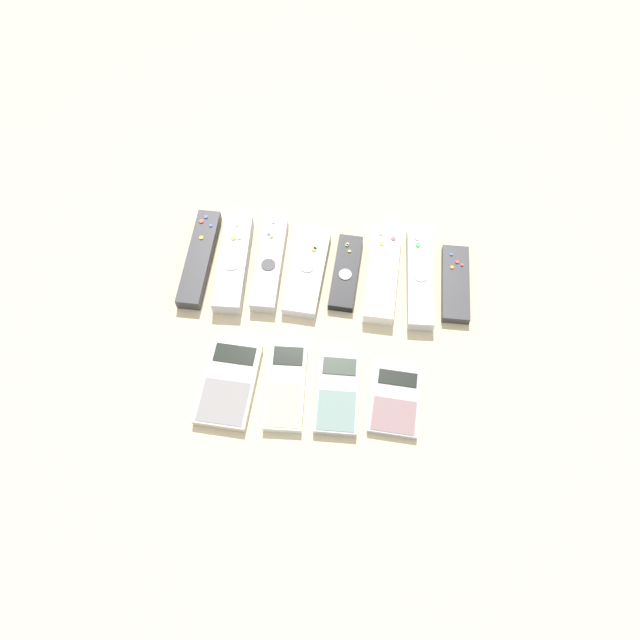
{
  "coord_description": "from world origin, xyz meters",
  "views": [
    {
      "loc": [
        0.06,
        -0.49,
        0.95
      ],
      "look_at": [
        0.0,
        0.03,
        0.01
      ],
      "focal_mm": 35.0,
      "sensor_mm": 36.0,
      "label": 1
    }
  ],
  "objects_px": {
    "remote_3": "(307,272)",
    "remote_2": "(270,262)",
    "remote_0": "(199,258)",
    "calculator_2": "(338,394)",
    "remote_1": "(233,263)",
    "calculator_0": "(229,384)",
    "calculator_3": "(395,401)",
    "remote_4": "(346,272)",
    "calculator_1": "(286,386)",
    "remote_7": "(455,284)",
    "remote_5": "(383,275)",
    "remote_6": "(420,278)"
  },
  "relations": [
    {
      "from": "remote_1",
      "to": "remote_6",
      "type": "bearing_deg",
      "value": -1.79
    },
    {
      "from": "remote_1",
      "to": "calculator_1",
      "type": "xyz_separation_m",
      "value": [
        0.13,
        -0.23,
        -0.01
      ]
    },
    {
      "from": "calculator_0",
      "to": "calculator_1",
      "type": "distance_m",
      "value": 0.09
    },
    {
      "from": "remote_3",
      "to": "remote_1",
      "type": "bearing_deg",
      "value": -177.52
    },
    {
      "from": "remote_2",
      "to": "remote_3",
      "type": "distance_m",
      "value": 0.07
    },
    {
      "from": "remote_3",
      "to": "remote_2",
      "type": "bearing_deg",
      "value": 173.99
    },
    {
      "from": "remote_5",
      "to": "remote_7",
      "type": "relative_size",
      "value": 1.23
    },
    {
      "from": "remote_7",
      "to": "calculator_0",
      "type": "distance_m",
      "value": 0.44
    },
    {
      "from": "remote_3",
      "to": "remote_5",
      "type": "xyz_separation_m",
      "value": [
        0.14,
        0.01,
        0.0
      ]
    },
    {
      "from": "calculator_1",
      "to": "remote_2",
      "type": "bearing_deg",
      "value": 101.65
    },
    {
      "from": "remote_1",
      "to": "remote_5",
      "type": "bearing_deg",
      "value": -1.62
    },
    {
      "from": "remote_3",
      "to": "remote_4",
      "type": "bearing_deg",
      "value": 8.96
    },
    {
      "from": "remote_0",
      "to": "remote_7",
      "type": "distance_m",
      "value": 0.47
    },
    {
      "from": "calculator_0",
      "to": "calculator_2",
      "type": "height_order",
      "value": "same"
    },
    {
      "from": "remote_6",
      "to": "calculator_3",
      "type": "relative_size",
      "value": 1.75
    },
    {
      "from": "remote_0",
      "to": "calculator_2",
      "type": "height_order",
      "value": "remote_0"
    },
    {
      "from": "remote_6",
      "to": "remote_7",
      "type": "relative_size",
      "value": 1.31
    },
    {
      "from": "remote_2",
      "to": "calculator_1",
      "type": "height_order",
      "value": "remote_2"
    },
    {
      "from": "remote_2",
      "to": "calculator_1",
      "type": "bearing_deg",
      "value": -76.17
    },
    {
      "from": "calculator_1",
      "to": "remote_1",
      "type": "bearing_deg",
      "value": 116.28
    },
    {
      "from": "remote_3",
      "to": "calculator_2",
      "type": "xyz_separation_m",
      "value": [
        0.08,
        -0.23,
        -0.0
      ]
    },
    {
      "from": "remote_2",
      "to": "remote_7",
      "type": "xyz_separation_m",
      "value": [
        0.34,
        -0.0,
        -0.0
      ]
    },
    {
      "from": "remote_5",
      "to": "remote_3",
      "type": "bearing_deg",
      "value": -175.63
    },
    {
      "from": "calculator_2",
      "to": "calculator_3",
      "type": "relative_size",
      "value": 1.18
    },
    {
      "from": "remote_0",
      "to": "remote_2",
      "type": "height_order",
      "value": "same"
    },
    {
      "from": "remote_4",
      "to": "remote_5",
      "type": "relative_size",
      "value": 0.82
    },
    {
      "from": "calculator_0",
      "to": "remote_2",
      "type": "bearing_deg",
      "value": 84.76
    },
    {
      "from": "remote_7",
      "to": "calculator_3",
      "type": "height_order",
      "value": "remote_7"
    },
    {
      "from": "remote_3",
      "to": "remote_4",
      "type": "height_order",
      "value": "remote_3"
    },
    {
      "from": "calculator_2",
      "to": "calculator_1",
      "type": "bearing_deg",
      "value": 175.6
    },
    {
      "from": "remote_0",
      "to": "remote_1",
      "type": "height_order",
      "value": "remote_1"
    },
    {
      "from": "remote_0",
      "to": "calculator_2",
      "type": "bearing_deg",
      "value": -40.27
    },
    {
      "from": "remote_0",
      "to": "remote_3",
      "type": "bearing_deg",
      "value": -1.64
    },
    {
      "from": "remote_7",
      "to": "calculator_0",
      "type": "height_order",
      "value": "remote_7"
    },
    {
      "from": "remote_1",
      "to": "calculator_0",
      "type": "bearing_deg",
      "value": -84.61
    },
    {
      "from": "remote_6",
      "to": "remote_0",
      "type": "bearing_deg",
      "value": 177.22
    },
    {
      "from": "remote_4",
      "to": "calculator_2",
      "type": "xyz_separation_m",
      "value": [
        0.01,
        -0.24,
        -0.0
      ]
    },
    {
      "from": "remote_0",
      "to": "remote_7",
      "type": "height_order",
      "value": "remote_0"
    },
    {
      "from": "remote_2",
      "to": "remote_5",
      "type": "xyz_separation_m",
      "value": [
        0.21,
        -0.0,
        0.0
      ]
    },
    {
      "from": "remote_3",
      "to": "remote_6",
      "type": "bearing_deg",
      "value": 5.03
    },
    {
      "from": "remote_3",
      "to": "remote_7",
      "type": "bearing_deg",
      "value": 4.17
    },
    {
      "from": "remote_2",
      "to": "calculator_2",
      "type": "height_order",
      "value": "remote_2"
    },
    {
      "from": "remote_6",
      "to": "calculator_0",
      "type": "relative_size",
      "value": 1.34
    },
    {
      "from": "remote_0",
      "to": "remote_5",
      "type": "xyz_separation_m",
      "value": [
        0.33,
        0.0,
        0.0
      ]
    },
    {
      "from": "calculator_2",
      "to": "calculator_3",
      "type": "xyz_separation_m",
      "value": [
        0.09,
        -0.0,
        -0.0
      ]
    },
    {
      "from": "calculator_0",
      "to": "calculator_1",
      "type": "bearing_deg",
      "value": 6.03
    },
    {
      "from": "calculator_1",
      "to": "calculator_2",
      "type": "xyz_separation_m",
      "value": [
        0.09,
        -0.0,
        0.0
      ]
    },
    {
      "from": "remote_1",
      "to": "calculator_3",
      "type": "height_order",
      "value": "remote_1"
    },
    {
      "from": "remote_5",
      "to": "calculator_0",
      "type": "xyz_separation_m",
      "value": [
        -0.24,
        -0.24,
        -0.01
      ]
    },
    {
      "from": "remote_7",
      "to": "remote_1",
      "type": "bearing_deg",
      "value": 179.75
    }
  ]
}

